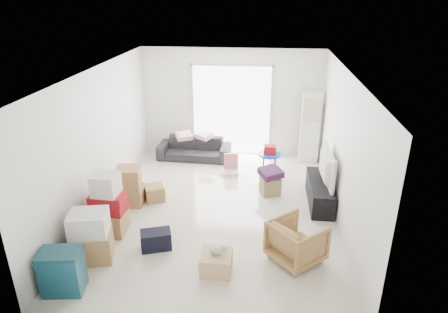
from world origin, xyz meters
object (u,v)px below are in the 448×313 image
tv_console (320,192)px  sofa (194,145)px  ottoman (270,185)px  ac_tower (310,128)px  armchair (297,240)px  kids_table (270,153)px  storage_bins (62,271)px  wood_crate (216,262)px  television (321,178)px

tv_console → sofa: (-2.90, 2.00, 0.12)m
ottoman → sofa: bearing=138.3°
ac_tower → ottoman: size_ratio=4.63×
armchair → ottoman: (-0.41, 2.21, -0.19)m
kids_table → storage_bins: bearing=-123.5°
ac_tower → storage_bins: ac_tower is taller
wood_crate → armchair: bearing=18.3°
storage_bins → wood_crate: (2.10, 0.65, -0.18)m
armchair → storage_bins: size_ratio=1.15×
ac_tower → armchair: size_ratio=2.31×
tv_console → ottoman: (-0.99, 0.30, -0.05)m
ac_tower → television: 2.17m
storage_bins → ottoman: storage_bins is taller
sofa → storage_bins: size_ratio=2.75×
kids_table → armchair: bearing=-82.6°
wood_crate → ottoman: bearing=72.7°
armchair → storage_bins: 3.49m
television → wood_crate: television is taller
television → armchair: armchair is taller
tv_console → kids_table: size_ratio=2.16×
tv_console → wood_crate: tv_console is taller
ac_tower → sofa: size_ratio=0.97×
armchair → wood_crate: armchair is taller
tv_console → armchair: (-0.58, -1.92, 0.14)m
television → armchair: 2.01m
armchair → ottoman: bearing=-31.6°
sofa → tv_console: bearing=-32.4°
kids_table → wood_crate: kids_table is taller
armchair → storage_bins: armchair is taller
tv_console → storage_bins: 4.91m
tv_console → ottoman: bearing=163.3°
ac_tower → tv_console: bearing=-88.7°
armchair → ottoman: size_ratio=2.00×
ac_tower → ottoman: (-0.94, -1.85, -0.69)m
television → wood_crate: bearing=139.9°
ac_tower → kids_table: bearing=-141.8°
ottoman → kids_table: size_ratio=0.57×
ac_tower → kids_table: 1.28m
storage_bins → kids_table: size_ratio=1.00×
ac_tower → sofa: 2.90m
sofa → armchair: bearing=-57.1°
ac_tower → sofa: ac_tower is taller
ac_tower → tv_console: ac_tower is taller
ottoman → wood_crate: (-0.81, -2.62, -0.03)m
armchair → kids_table: (-0.43, 3.31, 0.09)m
storage_bins → kids_table: 5.24m
television → ottoman: bearing=71.1°
armchair → wood_crate: (-1.22, -0.40, -0.22)m
ac_tower → wood_crate: ac_tower is taller
kids_table → wood_crate: (-0.79, -3.71, -0.32)m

